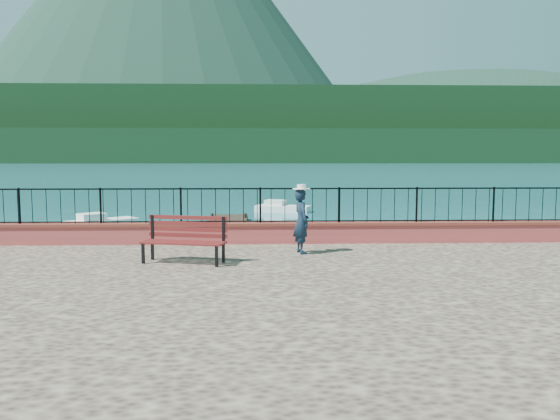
{
  "coord_description": "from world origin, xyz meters",
  "views": [
    {
      "loc": [
        -0.32,
        -11.42,
        3.62
      ],
      "look_at": [
        0.18,
        2.0,
        2.3
      ],
      "focal_mm": 35.0,
      "sensor_mm": 36.0,
      "label": 1
    }
  ],
  "objects": [
    {
      "name": "park_bench",
      "position": [
        -2.04,
        0.92,
        1.51
      ],
      "size": [
        2.0,
        1.08,
        1.06
      ],
      "rotation": [
        0.0,
        0.0,
        -0.25
      ],
      "color": "black",
      "rests_on": "promenade"
    },
    {
      "name": "boat_1",
      "position": [
        5.7,
        9.5,
        0.4
      ],
      "size": [
        4.42,
        2.1,
        0.8
      ],
      "primitive_type": "cube",
      "rotation": [
        0.0,
        0.0,
        -0.2
      ],
      "color": "silver",
      "rests_on": "ground"
    },
    {
      "name": "far_forest",
      "position": [
        0.0,
        300.0,
        9.0
      ],
      "size": [
        900.0,
        60.0,
        18.0
      ],
      "primitive_type": "cube",
      "color": "black",
      "rests_on": "ground"
    },
    {
      "name": "dock",
      "position": [
        -2.0,
        12.0,
        0.15
      ],
      "size": [
        2.0,
        16.0,
        0.3
      ],
      "primitive_type": "cube",
      "color": "#2D231C",
      "rests_on": "ground"
    },
    {
      "name": "ground",
      "position": [
        0.0,
        0.0,
        0.0
      ],
      "size": [
        2000.0,
        2000.0,
        0.0
      ],
      "primitive_type": "plane",
      "color": "#19596B",
      "rests_on": "ground"
    },
    {
      "name": "railing",
      "position": [
        0.0,
        3.7,
        2.25
      ],
      "size": [
        27.0,
        0.05,
        0.95
      ],
      "primitive_type": "cube",
      "color": "black",
      "rests_on": "parapet"
    },
    {
      "name": "volcano",
      "position": [
        -120.0,
        700.0,
        190.0
      ],
      "size": [
        560.0,
        560.0,
        380.0
      ],
      "primitive_type": "cone",
      "color": "#142D23",
      "rests_on": "ground"
    },
    {
      "name": "boat_4",
      "position": [
        1.2,
        24.04,
        0.4
      ],
      "size": [
        3.75,
        2.41,
        0.8
      ],
      "primitive_type": "cube",
      "rotation": [
        0.0,
        0.0,
        -0.34
      ],
      "color": "white",
      "rests_on": "ground"
    },
    {
      "name": "person",
      "position": [
        0.72,
        2.06,
        2.01
      ],
      "size": [
        0.53,
        0.67,
        1.61
      ],
      "primitive_type": "imported",
      "rotation": [
        0.0,
        0.0,
        1.84
      ],
      "color": "#102031",
      "rests_on": "promenade"
    },
    {
      "name": "companion_hill",
      "position": [
        220.0,
        560.0,
        0.0
      ],
      "size": [
        448.0,
        384.0,
        180.0
      ],
      "primitive_type": "ellipsoid",
      "color": "#142D23",
      "rests_on": "ground"
    },
    {
      "name": "boat_3",
      "position": [
        -8.35,
        16.44,
        0.4
      ],
      "size": [
        3.52,
        3.23,
        0.8
      ],
      "primitive_type": "cube",
      "rotation": [
        0.0,
        0.0,
        0.69
      ],
      "color": "silver",
      "rests_on": "ground"
    },
    {
      "name": "hat",
      "position": [
        0.72,
        2.06,
        2.87
      ],
      "size": [
        0.44,
        0.44,
        0.12
      ],
      "primitive_type": "cylinder",
      "color": "white",
      "rests_on": "person"
    },
    {
      "name": "foothills",
      "position": [
        0.0,
        360.0,
        22.0
      ],
      "size": [
        900.0,
        120.0,
        44.0
      ],
      "primitive_type": "cube",
      "color": "black",
      "rests_on": "ground"
    },
    {
      "name": "boat_0",
      "position": [
        -6.58,
        10.83,
        0.4
      ],
      "size": [
        3.98,
        3.05,
        0.8
      ],
      "primitive_type": "cube",
      "rotation": [
        0.0,
        0.0,
        0.52
      ],
      "color": "silver",
      "rests_on": "ground"
    },
    {
      "name": "parapet",
      "position": [
        0.0,
        3.7,
        1.49
      ],
      "size": [
        28.0,
        0.46,
        0.58
      ],
      "primitive_type": "cube",
      "color": "#B44441",
      "rests_on": "promenade"
    }
  ]
}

